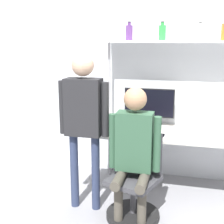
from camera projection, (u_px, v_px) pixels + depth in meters
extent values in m
plane|color=gray|center=(170.00, 203.00, 3.58)|extent=(12.00, 12.00, 0.00)
cube|color=silver|center=(178.00, 78.00, 4.04)|extent=(8.00, 0.06, 2.70)
cube|color=beige|center=(174.00, 133.00, 3.79)|extent=(1.88, 0.76, 0.03)
cylinder|color=#A5A5AA|center=(98.00, 165.00, 3.78)|extent=(0.05, 0.05, 0.70)
cylinder|color=#A5A5AA|center=(111.00, 147.00, 4.39)|extent=(0.05, 0.05, 0.70)
cube|color=white|center=(179.00, 41.00, 3.74)|extent=(1.79, 0.32, 0.02)
cylinder|color=#B2B2B7|center=(109.00, 110.00, 4.16)|extent=(0.04, 0.04, 1.82)
cylinder|color=black|center=(148.00, 125.00, 4.07)|extent=(0.19, 0.19, 0.01)
cylinder|color=black|center=(149.00, 121.00, 4.06)|extent=(0.06, 0.06, 0.12)
cube|color=black|center=(149.00, 103.00, 4.01)|extent=(0.64, 0.01, 0.37)
cube|color=black|center=(149.00, 103.00, 4.00)|extent=(0.62, 0.02, 0.35)
cube|color=#333338|center=(139.00, 134.00, 3.68)|extent=(0.28, 0.25, 0.01)
cube|color=black|center=(139.00, 134.00, 3.67)|extent=(0.24, 0.13, 0.00)
cube|color=#333338|center=(140.00, 123.00, 3.74)|extent=(0.28, 0.08, 0.24)
cube|color=navy|center=(140.00, 123.00, 3.73)|extent=(0.25, 0.07, 0.21)
cube|color=silver|center=(162.00, 136.00, 3.64)|extent=(0.07, 0.15, 0.01)
cube|color=black|center=(162.00, 135.00, 3.64)|extent=(0.06, 0.13, 0.00)
cylinder|color=black|center=(133.00, 215.00, 3.29)|extent=(0.56, 0.56, 0.06)
cylinder|color=#4C4C51|center=(133.00, 198.00, 3.25)|extent=(0.06, 0.06, 0.34)
cube|color=#3F3F44|center=(133.00, 180.00, 3.20)|extent=(0.59, 0.59, 0.05)
cube|color=#3F3F44|center=(144.00, 152.00, 3.31)|extent=(0.40, 0.18, 0.45)
cylinder|color=#4C473D|center=(118.00, 205.00, 3.11)|extent=(0.09, 0.09, 0.45)
cylinder|color=#4C473D|center=(142.00, 208.00, 3.06)|extent=(0.09, 0.09, 0.45)
cylinder|color=#4C473D|center=(119.00, 179.00, 3.08)|extent=(0.10, 0.38, 0.10)
cylinder|color=#4C473D|center=(143.00, 181.00, 3.03)|extent=(0.10, 0.38, 0.10)
cube|color=#33593F|center=(134.00, 141.00, 3.14)|extent=(0.36, 0.20, 0.60)
cylinder|color=#33593F|center=(113.00, 141.00, 3.19)|extent=(0.08, 0.08, 0.57)
cylinder|color=#33593F|center=(157.00, 144.00, 3.09)|extent=(0.08, 0.08, 0.57)
sphere|color=tan|center=(135.00, 99.00, 3.04)|extent=(0.23, 0.23, 0.23)
cylinder|color=#2D3856|center=(74.00, 171.00, 3.44)|extent=(0.09, 0.09, 0.85)
cylinder|color=#2D3856|center=(96.00, 173.00, 3.38)|extent=(0.09, 0.09, 0.85)
cube|color=#262628|center=(84.00, 107.00, 3.25)|extent=(0.38, 0.20, 0.60)
cylinder|color=#262628|center=(63.00, 107.00, 3.30)|extent=(0.08, 0.08, 0.57)
cylinder|color=#262628|center=(105.00, 110.00, 3.19)|extent=(0.08, 0.08, 0.57)
sphere|color=#D8AD8C|center=(83.00, 65.00, 3.15)|extent=(0.23, 0.23, 0.23)
cylinder|color=#593372|center=(129.00, 33.00, 3.87)|extent=(0.09, 0.09, 0.18)
cylinder|color=#593372|center=(129.00, 24.00, 3.84)|extent=(0.04, 0.04, 0.03)
cylinder|color=black|center=(129.00, 22.00, 3.84)|extent=(0.04, 0.04, 0.01)
cylinder|color=#2D8C3F|center=(162.00, 33.00, 3.77)|extent=(0.09, 0.09, 0.18)
cylinder|color=#2D8C3F|center=(163.00, 24.00, 3.75)|extent=(0.04, 0.04, 0.03)
cylinder|color=black|center=(163.00, 22.00, 3.74)|extent=(0.04, 0.04, 0.01)
cylinder|color=silver|center=(200.00, 33.00, 3.67)|extent=(0.07, 0.07, 0.17)
cylinder|color=silver|center=(200.00, 24.00, 3.64)|extent=(0.03, 0.03, 0.03)
cylinder|color=black|center=(200.00, 23.00, 3.64)|extent=(0.04, 0.04, 0.01)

